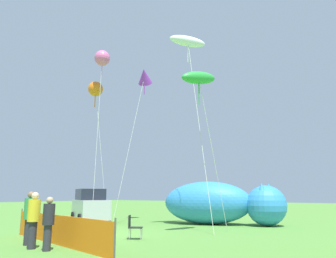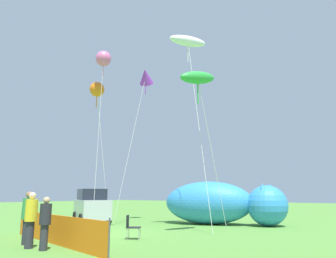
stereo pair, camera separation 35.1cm
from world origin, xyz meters
name	(u,v)px [view 1 (the left image)]	position (x,y,z in m)	size (l,w,h in m)	color
ground_plane	(93,235)	(0.00, 0.00, 0.00)	(120.00, 120.00, 0.00)	#548C38
parked_car	(90,206)	(-4.72, 3.81, 1.01)	(4.18, 3.28, 2.06)	#B7BCC1
folding_chair	(133,225)	(2.32, 0.04, 0.54)	(0.74, 0.74, 0.93)	black
inflatable_cat	(220,204)	(2.19, 7.72, 1.15)	(7.23, 4.08, 2.49)	#338CD8
safety_fence	(57,230)	(1.03, -2.57, 0.51)	(7.52, 1.60, 1.11)	orange
spectator_in_green_shirt	(48,221)	(1.99, -3.58, 0.91)	(0.36, 0.36, 1.67)	#2D2D38
spectator_in_yellow_shirt	(30,216)	(0.39, -3.28, 1.01)	(0.40, 0.40, 1.85)	#2D2D38
spectator_in_red_shirt	(34,218)	(1.25, -3.64, 0.99)	(0.40, 0.40, 1.82)	#2D2D38
kite_orange_flower	(96,89)	(-5.41, 4.40, 8.85)	(1.54, 1.07, 9.39)	silver
kite_purple_delta	(144,77)	(-2.64, 6.32, 9.73)	(1.55, 3.26, 10.47)	silver
kite_pink_octopus	(102,59)	(-4.40, 4.00, 10.71)	(1.43, 1.61, 11.27)	silver
kite_white_ghost	(188,42)	(1.82, 5.01, 10.50)	(3.20, 2.97, 10.93)	silver
kite_green_fish	(199,78)	(3.89, 2.71, 7.13)	(1.17, 3.15, 7.64)	silver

